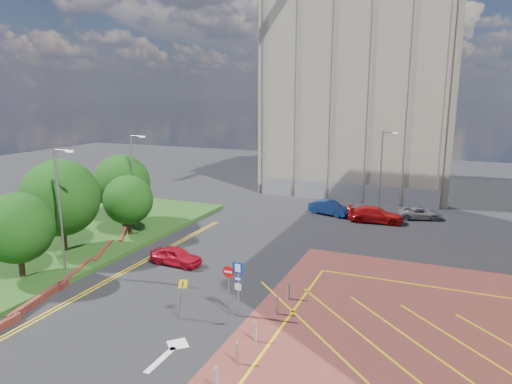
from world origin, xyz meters
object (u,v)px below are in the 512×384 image
Objects in this scene: tree_a at (17,228)px; tree_d at (122,183)px; car_blue_back at (330,208)px; car_red_back at (375,215)px; sign_cluster at (235,282)px; lamp_back at (382,167)px; lamp_left_far at (133,177)px; warning_sign at (181,294)px; tree_c at (128,200)px; lamp_left_near at (60,205)px; tree_b at (61,198)px; car_red_left at (176,256)px; car_silver_back at (419,213)px.

tree_a is 0.89× the size of tree_d.
car_blue_back is 4.66m from car_red_back.
lamp_back is at bearing 82.03° from sign_cluster.
tree_d is at bearing 109.04° from car_red_back.
warning_sign is at bearing -45.21° from lamp_left_far.
lamp_left_far is 18.58m from sign_cluster.
lamp_left_far reaches higher than tree_d.
tree_c is 0.61× the size of lamp_left_near.
lamp_left_near reaches higher than tree_b.
tree_b is 16.46m from sign_cluster.
lamp_left_near and lamp_left_far have the same top height.
lamp_left_far is 1.00× the size of lamp_back.
tree_d is 1.90× the size of sign_cluster.
tree_a reaches higher than car_blue_back.
warning_sign is at bearing -150.05° from sign_cluster.
lamp_left_near is 13.04m from sign_cluster.
car_red_left is 0.75× the size of car_red_back.
sign_cluster is 8.81m from car_red_left.
lamp_left_far is 24.46m from lamp_back.
tree_b is 1.60× the size of car_blue_back.
lamp_back is 2.17× the size of car_red_left.
car_red_back is at bearing -85.84° from car_blue_back.
lamp_left_far reaches higher than tree_b.
tree_c reaches higher than car_silver_back.
tree_d is 12.38m from car_red_left.
lamp_left_far is at bearing 92.01° from tree_a.
lamp_left_far is 21.98m from car_red_back.
tree_c is 0.81× the size of tree_d.
sign_cluster is at bearing -35.58° from tree_d.
lamp_left_far reaches higher than warning_sign.
lamp_back is at bearing 36.09° from tree_d.
tree_d is at bearing 137.04° from warning_sign.
car_blue_back is (12.32, 21.62, -3.97)m from lamp_left_near.
lamp_left_near reaches higher than car_red_back.
lamp_back reaches higher than warning_sign.
tree_c is 25.19m from lamp_back.
lamp_back is 6.54m from car_red_back.
car_blue_back is at bearing -17.81° from car_red_left.
car_red_left is (9.83, -6.79, -3.24)m from tree_d.
tree_a reaches higher than sign_cluster.
lamp_left_near is (1.58, 2.00, 1.16)m from tree_a.
lamp_left_near reaches higher than tree_d.
tree_c is at bearing 63.86° from car_red_left.
tree_d is at bearing 144.42° from sign_cluster.
lamp_left_near is at bearing -69.65° from tree_d.
lamp_left_near is 31.41m from car_silver_back.
car_red_back is at bearing 50.68° from lamp_left_near.
car_silver_back is (4.05, -2.60, -3.81)m from lamp_back.
tree_a is 1.37× the size of car_silver_back.
tree_a is at bearing -79.11° from tree_d.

